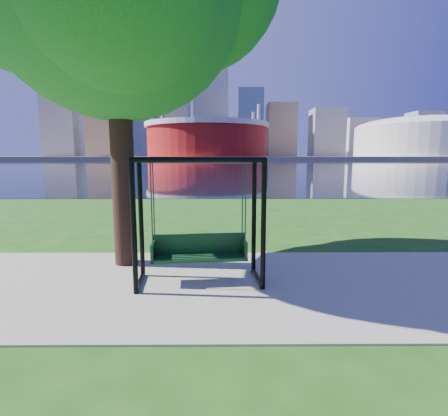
{
  "coord_description": "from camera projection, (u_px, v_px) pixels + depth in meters",
  "views": [
    {
      "loc": [
        -0.21,
        -6.37,
        2.25
      ],
      "look_at": [
        -0.16,
        0.0,
        1.3
      ],
      "focal_mm": 28.0,
      "sensor_mm": 36.0,
      "label": 1
    }
  ],
  "objects": [
    {
      "name": "ground",
      "position": [
        233.0,
        276.0,
        6.64
      ],
      "size": [
        900.0,
        900.0,
        0.0
      ],
      "primitive_type": "plane",
      "color": "#1E5114",
      "rests_on": "ground"
    },
    {
      "name": "path",
      "position": [
        233.0,
        284.0,
        6.14
      ],
      "size": [
        120.0,
        4.0,
        0.03
      ],
      "primitive_type": "cube",
      "color": "#9E937F",
      "rests_on": "ground"
    },
    {
      "name": "river",
      "position": [
        222.0,
        163.0,
        107.52
      ],
      "size": [
        900.0,
        180.0,
        0.02
      ],
      "primitive_type": "cube",
      "color": "black",
      "rests_on": "ground"
    },
    {
      "name": "far_bank",
      "position": [
        222.0,
        158.0,
        309.14
      ],
      "size": [
        900.0,
        228.0,
        2.0
      ],
      "primitive_type": "cube",
      "color": "#937F60",
      "rests_on": "ground"
    },
    {
      "name": "stadium",
      "position": [
        207.0,
        138.0,
        236.9
      ],
      "size": [
        83.0,
        83.0,
        32.0
      ],
      "color": "maroon",
      "rests_on": "far_bank"
    },
    {
      "name": "arena",
      "position": [
        420.0,
        136.0,
        237.68
      ],
      "size": [
        84.0,
        84.0,
        26.56
      ],
      "color": "beige",
      "rests_on": "far_bank"
    },
    {
      "name": "skyline",
      "position": [
        217.0,
        119.0,
        317.22
      ],
      "size": [
        392.0,
        66.0,
        96.5
      ],
      "color": "gray",
      "rests_on": "far_bank"
    },
    {
      "name": "swing",
      "position": [
        199.0,
        224.0,
        6.1
      ],
      "size": [
        2.26,
        1.14,
        2.24
      ],
      "rotation": [
        0.0,
        0.0,
        0.09
      ],
      "color": "black",
      "rests_on": "ground"
    }
  ]
}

